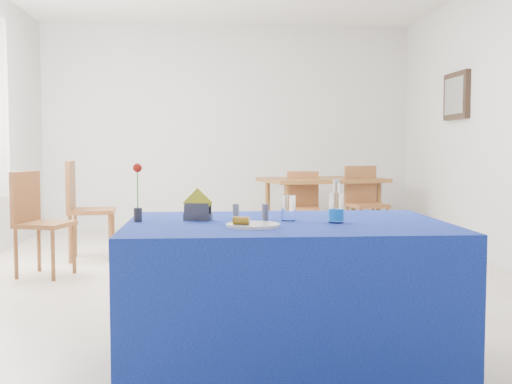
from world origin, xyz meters
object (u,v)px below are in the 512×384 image
(chair_bg_left, at_px, (303,202))
(chair_win_a, at_px, (36,216))
(chair_win_b, at_px, (82,203))
(oak_table, at_px, (322,184))
(water_bottle, at_px, (336,208))
(plate, at_px, (253,225))
(blue_table, at_px, (286,296))
(chair_bg_right, at_px, (364,198))

(chair_bg_left, bearing_deg, chair_win_a, -137.75)
(chair_win_b, bearing_deg, oak_table, -67.92)
(water_bottle, relative_size, oak_table, 0.13)
(plate, relative_size, chair_bg_left, 0.30)
(water_bottle, distance_m, chair_win_b, 3.89)
(blue_table, xyz_separation_m, chair_win_a, (-1.91, 2.54, 0.15))
(plate, bearing_deg, chair_win_b, 112.78)
(oak_table, relative_size, chair_win_a, 1.75)
(chair_bg_right, bearing_deg, plate, -123.00)
(oak_table, xyz_separation_m, chair_win_a, (-2.92, -2.14, -0.14))
(oak_table, relative_size, chair_win_b, 1.62)
(chair_bg_left, xyz_separation_m, chair_bg_right, (0.73, -0.03, 0.04))
(water_bottle, height_order, chair_bg_right, water_bottle)
(chair_bg_right, relative_size, chair_win_b, 0.91)
(plate, height_order, oak_table, plate)
(chair_bg_left, xyz_separation_m, chair_win_b, (-2.38, -1.00, 0.09))
(chair_bg_right, height_order, chair_win_a, chair_win_a)
(blue_table, bearing_deg, oak_table, 77.79)
(oak_table, bearing_deg, chair_win_a, -143.82)
(chair_bg_right, relative_size, chair_win_a, 0.99)
(blue_table, relative_size, chair_win_b, 1.60)
(plate, xyz_separation_m, chair_bg_right, (1.63, 4.50, -0.24))
(water_bottle, bearing_deg, chair_bg_left, 83.79)
(chair_win_a, bearing_deg, oak_table, -36.39)
(plate, bearing_deg, chair_bg_left, 78.72)
(plate, relative_size, water_bottle, 1.19)
(blue_table, distance_m, chair_bg_left, 4.39)
(oak_table, xyz_separation_m, chair_win_b, (-2.68, -1.35, -0.10))
(oak_table, height_order, chair_win_b, chair_win_b)
(chair_win_a, relative_size, chair_win_b, 0.93)
(plate, distance_m, chair_win_b, 3.83)
(water_bottle, xyz_separation_m, chair_win_b, (-1.90, 3.38, -0.25))
(plate, xyz_separation_m, blue_table, (0.18, 0.19, -0.39))
(plate, bearing_deg, blue_table, 46.40)
(chair_win_b, bearing_deg, blue_table, -158.18)
(oak_table, bearing_deg, water_bottle, -99.25)
(plate, distance_m, chair_win_a, 3.24)
(chair_win_a, height_order, chair_win_b, chair_win_b)
(water_bottle, relative_size, chair_bg_right, 0.24)
(water_bottle, xyz_separation_m, chair_bg_right, (1.21, 4.36, -0.30))
(blue_table, distance_m, chair_win_a, 3.18)
(chair_win_b, bearing_deg, chair_bg_right, -77.33)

